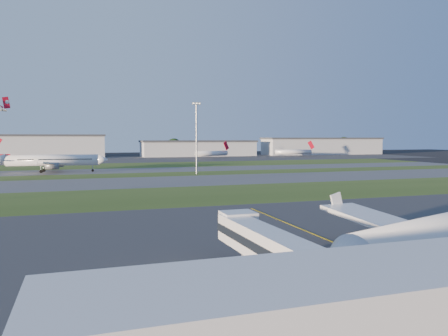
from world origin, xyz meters
name	(u,v)px	position (x,y,z in m)	size (l,w,h in m)	color
ground	(307,250)	(0.00, 0.00, 0.00)	(700.00, 700.00, 0.00)	black
apron_near	(307,250)	(0.00, 0.00, 0.01)	(300.00, 70.00, 0.01)	#333335
grass_strip_a	(195,195)	(0.00, 52.00, 0.01)	(300.00, 34.00, 0.01)	#344A18
taxiway_a	(168,181)	(0.00, 85.00, 0.01)	(300.00, 32.00, 0.01)	#515154
grass_strip_b	(154,175)	(0.00, 110.00, 0.01)	(300.00, 18.00, 0.01)	#344A18
taxiway_b	(146,170)	(0.00, 132.00, 0.01)	(300.00, 26.00, 0.01)	#515154
grass_strip_c	(136,165)	(0.00, 165.00, 0.01)	(300.00, 40.00, 0.01)	#344A18
apron_far	(124,159)	(0.00, 225.00, 0.01)	(400.00, 80.00, 0.01)	#333335
yellow_line	(344,247)	(5.00, 0.00, 0.00)	(0.25, 60.00, 0.02)	gold
jet_bridge	(291,258)	(-9.81, -15.24, 4.01)	(4.20, 26.90, 6.20)	silver
airliner_taxiing	(52,161)	(-35.18, 132.20, 4.50)	(41.09, 34.73, 12.82)	white
mini_jet_near	(212,153)	(53.43, 216.78, 3.28)	(26.16, 14.86, 9.48)	white
mini_jet_far	(293,152)	(116.21, 228.51, 3.28)	(28.52, 7.09, 9.48)	white
light_mast_centre	(196,133)	(15.00, 108.00, 14.81)	(3.20, 0.70, 25.80)	gray
hangar_west	(47,146)	(-45.00, 255.00, 7.64)	(71.40, 23.00, 15.20)	#ACB0B5
hangar_east	(199,148)	(55.00, 255.00, 5.64)	(81.60, 23.00, 11.20)	#ACB0B5
hangar_far_east	(322,146)	(155.00, 255.00, 6.64)	(96.90, 23.00, 13.20)	#ACB0B5
tree_mid_west	(88,148)	(-20.00, 266.00, 5.84)	(9.90, 9.90, 10.80)	black
tree_mid_east	(174,146)	(40.00, 269.00, 6.81)	(11.55, 11.55, 12.60)	black
tree_east	(269,147)	(115.00, 267.00, 6.16)	(10.45, 10.45, 11.40)	black
tree_far_east	(344,144)	(185.00, 271.00, 7.46)	(12.65, 12.65, 13.80)	black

